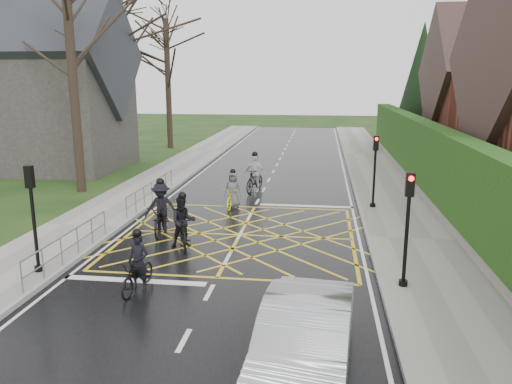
% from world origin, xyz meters
% --- Properties ---
extents(ground, '(120.00, 120.00, 0.00)m').
position_xyz_m(ground, '(0.00, 0.00, 0.00)').
color(ground, black).
rests_on(ground, ground).
extents(road, '(9.00, 80.00, 0.01)m').
position_xyz_m(road, '(0.00, 0.00, 0.01)').
color(road, black).
rests_on(road, ground).
extents(sidewalk_right, '(3.00, 80.00, 0.15)m').
position_xyz_m(sidewalk_right, '(6.00, 0.00, 0.07)').
color(sidewalk_right, gray).
rests_on(sidewalk_right, ground).
extents(sidewalk_left, '(3.00, 80.00, 0.15)m').
position_xyz_m(sidewalk_left, '(-6.00, 0.00, 0.07)').
color(sidewalk_left, gray).
rests_on(sidewalk_left, ground).
extents(stone_wall, '(0.50, 38.00, 0.70)m').
position_xyz_m(stone_wall, '(7.75, 6.00, 0.35)').
color(stone_wall, slate).
rests_on(stone_wall, ground).
extents(hedge, '(0.90, 38.00, 2.80)m').
position_xyz_m(hedge, '(7.75, 6.00, 2.10)').
color(hedge, '#0F380F').
rests_on(hedge, stone_wall).
extents(house_far, '(9.80, 8.80, 10.30)m').
position_xyz_m(house_far, '(14.75, 18.00, 4.36)').
color(house_far, brown).
rests_on(house_far, ground).
extents(conifer, '(4.60, 4.60, 10.00)m').
position_xyz_m(conifer, '(10.75, 26.00, 4.99)').
color(conifer, black).
rests_on(conifer, ground).
extents(church, '(8.80, 7.80, 11.00)m').
position_xyz_m(church, '(-13.54, 12.00, 4.93)').
color(church, '#2D2B28').
rests_on(church, ground).
extents(tree_near, '(9.24, 9.24, 11.44)m').
position_xyz_m(tree_near, '(-9.00, 6.00, 7.91)').
color(tree_near, black).
rests_on(tree_near, ground).
extents(tree_mid, '(10.08, 10.08, 12.48)m').
position_xyz_m(tree_mid, '(-10.00, 14.00, 8.63)').
color(tree_mid, black).
rests_on(tree_mid, ground).
extents(tree_far, '(8.40, 8.40, 10.40)m').
position_xyz_m(tree_far, '(-9.30, 22.00, 7.19)').
color(tree_far, black).
rests_on(tree_far, ground).
extents(railing_south, '(0.05, 5.04, 1.03)m').
position_xyz_m(railing_south, '(-4.65, -3.50, 0.78)').
color(railing_south, slate).
rests_on(railing_south, ground).
extents(railing_north, '(0.05, 6.04, 1.03)m').
position_xyz_m(railing_north, '(-4.65, 4.00, 0.79)').
color(railing_north, slate).
rests_on(railing_north, ground).
extents(traffic_light_ne, '(0.24, 0.31, 3.21)m').
position_xyz_m(traffic_light_ne, '(5.10, 4.20, 1.66)').
color(traffic_light_ne, black).
rests_on(traffic_light_ne, ground).
extents(traffic_light_se, '(0.24, 0.31, 3.21)m').
position_xyz_m(traffic_light_se, '(5.10, -4.20, 1.66)').
color(traffic_light_se, black).
rests_on(traffic_light_se, ground).
extents(traffic_light_sw, '(0.24, 0.31, 3.21)m').
position_xyz_m(traffic_light_sw, '(-5.10, -4.50, 1.66)').
color(traffic_light_sw, black).
rests_on(traffic_light_sw, ground).
extents(cyclist_rear, '(0.79, 1.80, 1.71)m').
position_xyz_m(cyclist_rear, '(-1.90, -5.09, 0.55)').
color(cyclist_rear, black).
rests_on(cyclist_rear, ground).
extents(cyclist_back, '(1.17, 1.96, 1.90)m').
position_xyz_m(cyclist_back, '(-1.67, -1.54, 0.72)').
color(cyclist_back, black).
rests_on(cyclist_back, ground).
extents(cyclist_mid, '(1.30, 2.19, 2.05)m').
position_xyz_m(cyclist_mid, '(-2.88, -0.12, 0.75)').
color(cyclist_mid, black).
rests_on(cyclist_mid, ground).
extents(cyclist_front, '(1.17, 2.09, 2.02)m').
position_xyz_m(cyclist_front, '(-0.40, 7.05, 0.74)').
color(cyclist_front, black).
rests_on(cyclist_front, ground).
extents(cyclist_lead, '(0.80, 1.80, 1.72)m').
position_xyz_m(cyclist_lead, '(-0.93, 3.84, 0.59)').
color(cyclist_lead, yellow).
rests_on(cyclist_lead, ground).
extents(car, '(2.06, 4.85, 1.55)m').
position_xyz_m(car, '(2.62, -8.65, 0.78)').
color(car, '#A4A6AB').
rests_on(car, ground).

